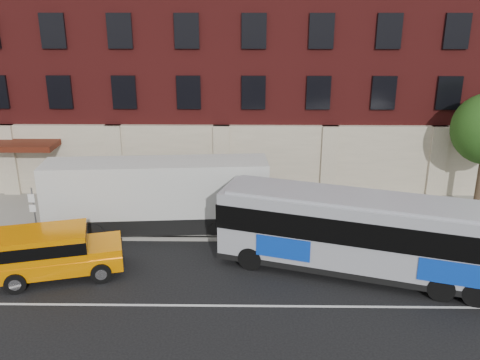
{
  "coord_description": "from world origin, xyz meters",
  "views": [
    {
      "loc": [
        1.4,
        -15.88,
        10.61
      ],
      "look_at": [
        1.11,
        5.5,
        3.18
      ],
      "focal_mm": 38.57,
      "sensor_mm": 36.0,
      "label": 1
    }
  ],
  "objects_px": {
    "city_bus": "(370,233)",
    "shipping_container": "(157,197)",
    "sign_pole": "(34,210)",
    "yellow_suv": "(52,250)"
  },
  "relations": [
    {
      "from": "sign_pole",
      "to": "shipping_container",
      "type": "distance_m",
      "value": 5.71
    },
    {
      "from": "shipping_container",
      "to": "sign_pole",
      "type": "bearing_deg",
      "value": -170.14
    },
    {
      "from": "city_bus",
      "to": "yellow_suv",
      "type": "height_order",
      "value": "city_bus"
    },
    {
      "from": "sign_pole",
      "to": "city_bus",
      "type": "height_order",
      "value": "city_bus"
    },
    {
      "from": "city_bus",
      "to": "shipping_container",
      "type": "xyz_separation_m",
      "value": [
        -9.21,
        4.18,
        -0.11
      ]
    },
    {
      "from": "yellow_suv",
      "to": "shipping_container",
      "type": "bearing_deg",
      "value": 52.04
    },
    {
      "from": "city_bus",
      "to": "sign_pole",
      "type": "bearing_deg",
      "value": 167.83
    },
    {
      "from": "sign_pole",
      "to": "yellow_suv",
      "type": "relative_size",
      "value": 0.46
    },
    {
      "from": "sign_pole",
      "to": "city_bus",
      "type": "distance_m",
      "value": 15.18
    },
    {
      "from": "yellow_suv",
      "to": "shipping_container",
      "type": "xyz_separation_m",
      "value": [
        3.52,
        4.51,
        0.59
      ]
    }
  ]
}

